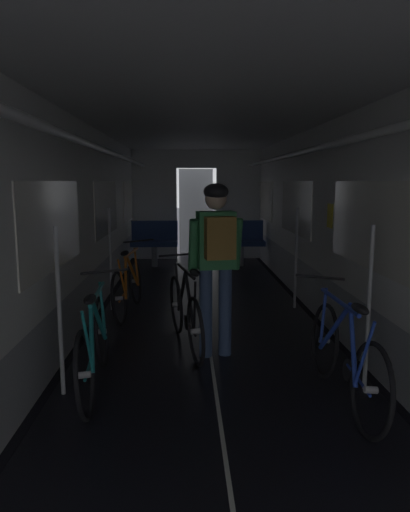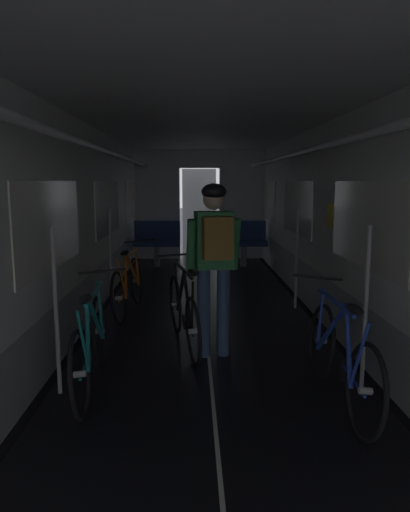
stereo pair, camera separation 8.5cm
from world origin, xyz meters
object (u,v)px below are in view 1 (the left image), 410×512
(bicycle_black_in_aisle, at_px, (185,312))
(bench_seat_far_left, at_px, (154,239))
(bicycle_teal, at_px, (94,345))
(person_cyclist_aisle, at_px, (216,251))
(bicycle_blue, at_px, (344,356))
(bicycle_orange, at_px, (128,285))
(bench_seat_far_right, at_px, (241,239))

(bicycle_black_in_aisle, bearing_deg, bench_seat_far_left, 97.52)
(bicycle_teal, bearing_deg, bench_seat_far_left, 88.84)
(bicycle_teal, relative_size, bicycle_black_in_aisle, 1.01)
(person_cyclist_aisle, bearing_deg, bicycle_blue, -47.63)
(bicycle_orange, xyz_separation_m, bicycle_blue, (2.02, -2.64, 0.00))
(bench_seat_far_left, distance_m, bicycle_black_in_aisle, 4.95)
(person_cyclist_aisle, xyz_separation_m, bicycle_black_in_aisle, (-0.31, 0.27, -0.69))
(bench_seat_far_left, distance_m, person_cyclist_aisle, 5.28)
(bench_seat_far_left, xyz_separation_m, person_cyclist_aisle, (0.95, -5.17, 0.50))
(bench_seat_far_left, xyz_separation_m, bench_seat_far_right, (1.80, 0.00, 0.00))
(bench_seat_far_left, height_order, bench_seat_far_right, same)
(bicycle_blue, bearing_deg, bicycle_orange, 127.43)
(bench_seat_far_left, height_order, bicycle_teal, bench_seat_far_left)
(bench_seat_far_right, distance_m, person_cyclist_aisle, 5.26)
(bicycle_blue, bearing_deg, bicycle_black_in_aisle, 133.85)
(bicycle_orange, distance_m, bicycle_teal, 2.31)
(bench_seat_far_left, height_order, bicycle_blue, bench_seat_far_left)
(bench_seat_far_left, relative_size, bench_seat_far_right, 1.00)
(bench_seat_far_right, height_order, person_cyclist_aisle, person_cyclist_aisle)
(bicycle_teal, xyz_separation_m, person_cyclist_aisle, (1.07, 0.71, 0.69))
(bicycle_blue, distance_m, person_cyclist_aisle, 1.57)
(bench_seat_far_left, height_order, bicycle_black_in_aisle, bench_seat_far_left)
(bicycle_orange, xyz_separation_m, person_cyclist_aisle, (1.07, -1.60, 0.69))
(bicycle_teal, bearing_deg, bicycle_black_in_aisle, 51.86)
(person_cyclist_aisle, bearing_deg, bench_seat_far_right, 80.71)
(bench_seat_far_left, bearing_deg, bicycle_orange, -91.87)
(bicycle_orange, distance_m, bicycle_black_in_aisle, 1.53)
(person_cyclist_aisle, bearing_deg, bicycle_orange, 123.81)
(bicycle_blue, height_order, bicycle_black_in_aisle, bicycle_blue)
(bench_seat_far_right, height_order, bicycle_teal, bench_seat_far_right)
(person_cyclist_aisle, bearing_deg, bench_seat_far_left, 100.47)
(bicycle_blue, relative_size, person_cyclist_aisle, 0.98)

